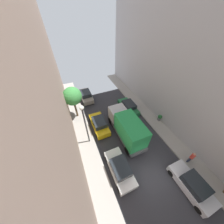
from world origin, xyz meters
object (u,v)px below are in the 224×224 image
object	(u,v)px
parked_car_left_2	(99,124)
potted_plant_1	(160,117)
parked_car_left_1	(120,169)
potted_plant_2	(69,99)
parked_car_left_3	(86,96)
lamp_post	(85,121)
parked_car_right_1	(192,185)
street_tree_2	(72,96)
delivery_truck	(127,127)
pedestrian	(192,157)
parked_car_right_2	(128,107)

from	to	relation	value
parked_car_left_2	potted_plant_1	bearing A→B (deg)	-14.60
parked_car_left_1	potted_plant_2	xyz separation A→B (m)	(-2.88, 13.92, -0.13)
parked_car_left_1	parked_car_left_3	bearing A→B (deg)	90.00
parked_car_left_2	lamp_post	xyz separation A→B (m)	(-1.90, -1.65, 3.18)
parked_car_right_1	potted_plant_1	world-z (taller)	parked_car_right_1
parked_car_left_2	parked_car_left_3	distance (m)	7.24
parked_car_right_1	lamp_post	bearing A→B (deg)	130.37
street_tree_2	lamp_post	size ratio (longest dim) A/B	0.85
delivery_truck	potted_plant_1	size ratio (longest dim) A/B	7.21
parked_car_left_1	lamp_post	distance (m)	5.98
potted_plant_1	pedestrian	bearing A→B (deg)	-101.04
parked_car_right_2	lamp_post	distance (m)	8.59
parked_car_left_1	parked_car_left_2	distance (m)	6.34
parked_car_left_2	pedestrian	distance (m)	11.13
parked_car_right_1	potted_plant_1	distance (m)	8.60
delivery_truck	parked_car_left_1	bearing A→B (deg)	-126.36
street_tree_2	potted_plant_2	world-z (taller)	street_tree_2
parked_car_left_3	lamp_post	size ratio (longest dim) A/B	0.73
parked_car_left_2	pedestrian	world-z (taller)	pedestrian
parked_car_right_1	street_tree_2	distance (m)	16.00
parked_car_right_1	delivery_truck	bearing A→B (deg)	109.65
parked_car_left_1	parked_car_right_1	size ratio (longest dim) A/B	1.00
potted_plant_1	potted_plant_2	world-z (taller)	potted_plant_1
parked_car_left_3	potted_plant_1	bearing A→B (deg)	-48.08
parked_car_right_1	lamp_post	distance (m)	11.71
parked_car_left_2	parked_car_right_1	distance (m)	11.57
parked_car_left_1	pedestrian	xyz separation A→B (m)	(7.27, -2.07, 0.35)
potted_plant_1	lamp_post	world-z (taller)	lamp_post
pedestrian	street_tree_2	distance (m)	15.49
parked_car_left_2	parked_car_right_2	world-z (taller)	same
parked_car_left_3	pedestrian	world-z (taller)	pedestrian
potted_plant_2	pedestrian	bearing A→B (deg)	-57.59
street_tree_2	delivery_truck	bearing A→B (deg)	-50.41
parked_car_right_1	street_tree_2	world-z (taller)	street_tree_2
pedestrian	parked_car_left_2	bearing A→B (deg)	130.83
parked_car_left_2	street_tree_2	distance (m)	5.13
parked_car_left_3	delivery_truck	size ratio (longest dim) A/B	0.64
parked_car_left_1	parked_car_left_3	xyz separation A→B (m)	(0.00, 13.58, 0.00)
parked_car_right_1	parked_car_left_1	bearing A→B (deg)	144.21
parked_car_left_2	potted_plant_2	bearing A→B (deg)	110.82
parked_car_right_2	delivery_truck	xyz separation A→B (m)	(-2.70, -4.25, 1.07)
potted_plant_1	parked_car_right_1	bearing A→B (deg)	-111.01
parked_car_left_2	delivery_truck	world-z (taller)	delivery_truck
parked_car_left_2	parked_car_right_2	bearing A→B (deg)	16.25
delivery_truck	parked_car_left_2	bearing A→B (deg)	135.25
parked_car_right_2	street_tree_2	world-z (taller)	street_tree_2
delivery_truck	pedestrian	bearing A→B (deg)	-51.45
parked_car_left_1	parked_car_right_2	distance (m)	9.58
lamp_post	potted_plant_2	bearing A→B (deg)	96.07
parked_car_right_1	lamp_post	world-z (taller)	lamp_post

